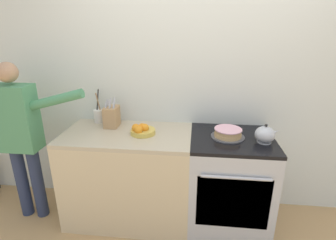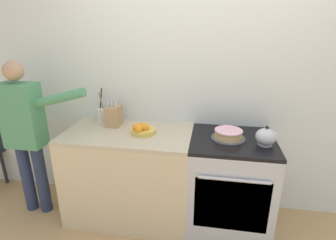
# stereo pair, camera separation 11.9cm
# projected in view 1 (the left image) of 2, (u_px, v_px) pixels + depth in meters

# --- Properties ---
(wall_back) EXTENTS (8.00, 0.04, 2.60)m
(wall_back) POSITION_uv_depth(u_px,v_px,m) (201.00, 81.00, 2.47)
(wall_back) COLOR silver
(wall_back) RESTS_ON ground_plane
(counter_cabinet) EXTENTS (1.15, 0.65, 0.88)m
(counter_cabinet) POSITION_uv_depth(u_px,v_px,m) (129.00, 176.00, 2.50)
(counter_cabinet) COLOR beige
(counter_cabinet) RESTS_ON ground_plane
(stove_range) EXTENTS (0.71, 0.69, 0.88)m
(stove_range) POSITION_uv_depth(u_px,v_px,m) (229.00, 182.00, 2.40)
(stove_range) COLOR #B7BABF
(stove_range) RESTS_ON ground_plane
(layer_cake) EXTENTS (0.29, 0.29, 0.08)m
(layer_cake) POSITION_uv_depth(u_px,v_px,m) (228.00, 133.00, 2.25)
(layer_cake) COLOR #4C4C51
(layer_cake) RESTS_ON stove_range
(tea_kettle) EXTENTS (0.20, 0.16, 0.16)m
(tea_kettle) POSITION_uv_depth(u_px,v_px,m) (265.00, 135.00, 2.14)
(tea_kettle) COLOR #B7BABF
(tea_kettle) RESTS_ON stove_range
(knife_block) EXTENTS (0.12, 0.17, 0.29)m
(knife_block) POSITION_uv_depth(u_px,v_px,m) (112.00, 116.00, 2.48)
(knife_block) COLOR tan
(knife_block) RESTS_ON counter_cabinet
(utensil_crock) EXTENTS (0.09, 0.09, 0.33)m
(utensil_crock) POSITION_uv_depth(u_px,v_px,m) (99.00, 115.00, 2.60)
(utensil_crock) COLOR silver
(utensil_crock) RESTS_ON counter_cabinet
(fruit_bowl) EXTENTS (0.22, 0.22, 0.10)m
(fruit_bowl) POSITION_uv_depth(u_px,v_px,m) (142.00, 130.00, 2.31)
(fruit_bowl) COLOR gold
(fruit_bowl) RESTS_ON counter_cabinet
(person_baker) EXTENTS (0.89, 0.20, 1.51)m
(person_baker) POSITION_uv_depth(u_px,v_px,m) (20.00, 131.00, 2.35)
(person_baker) COLOR #283351
(person_baker) RESTS_ON ground_plane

